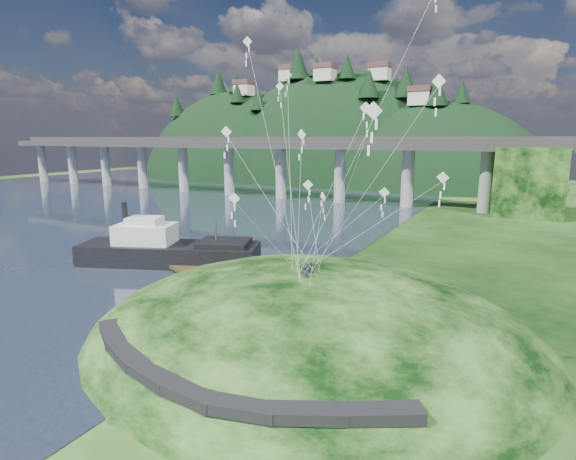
% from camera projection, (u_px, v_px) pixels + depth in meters
% --- Properties ---
extents(ground, '(320.00, 320.00, 0.00)m').
position_uv_depth(ground, '(210.00, 323.00, 36.27)').
color(ground, black).
rests_on(ground, ground).
extents(water, '(240.00, 240.00, 0.00)m').
position_uv_depth(water, '(26.00, 208.00, 95.32)').
color(water, '#28334A').
rests_on(water, ground).
extents(grass_hill, '(36.00, 32.00, 13.00)m').
position_uv_depth(grass_hill, '(309.00, 352.00, 34.62)').
color(grass_hill, black).
rests_on(grass_hill, ground).
extents(footpath, '(22.29, 5.84, 0.83)m').
position_uv_depth(footpath, '(207.00, 378.00, 23.99)').
color(footpath, black).
rests_on(footpath, ground).
extents(bridge, '(160.00, 11.00, 15.00)m').
position_uv_depth(bridge, '(301.00, 159.00, 107.09)').
color(bridge, '#2D2B2B').
rests_on(bridge, ground).
extents(far_ridge, '(153.00, 70.00, 94.50)m').
position_uv_depth(far_ridge, '(322.00, 200.00, 163.48)').
color(far_ridge, black).
rests_on(far_ridge, ground).
extents(work_barge, '(21.57, 12.94, 7.33)m').
position_uv_depth(work_barge, '(166.00, 249.00, 53.00)').
color(work_barge, black).
rests_on(work_barge, ground).
extents(wooden_dock, '(15.69, 8.40, 1.14)m').
position_uv_depth(wooden_dock, '(213.00, 281.00, 45.45)').
color(wooden_dock, '#312614').
rests_on(wooden_dock, ground).
extents(kite_flyers, '(0.99, 1.78, 1.76)m').
position_uv_depth(kite_flyers, '(310.00, 263.00, 32.40)').
color(kite_flyers, '#262A32').
rests_on(kite_flyers, ground).
extents(kite_swarm, '(18.23, 17.94, 18.03)m').
position_uv_depth(kite_swarm, '(325.00, 123.00, 33.18)').
color(kite_swarm, white).
rests_on(kite_swarm, ground).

